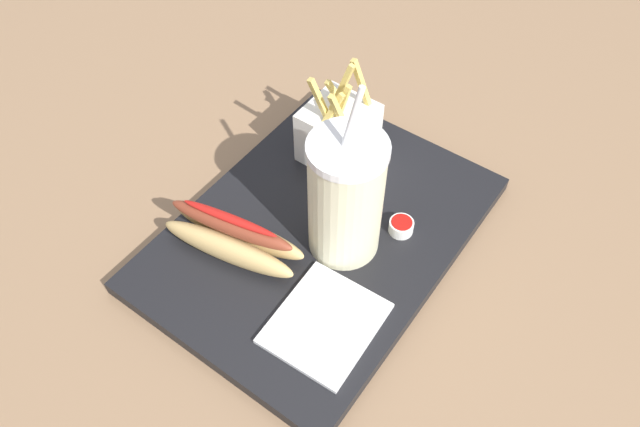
% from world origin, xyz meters
% --- Properties ---
extents(ground_plane, '(2.40, 2.40, 0.02)m').
position_xyz_m(ground_plane, '(0.00, 0.00, -0.01)').
color(ground_plane, '#8C6B4C').
extents(food_tray, '(0.43, 0.32, 0.02)m').
position_xyz_m(food_tray, '(0.00, 0.00, 0.01)').
color(food_tray, black).
rests_on(food_tray, ground_plane).
extents(soda_cup, '(0.09, 0.09, 0.24)m').
position_xyz_m(soda_cup, '(-0.00, -0.04, 0.11)').
color(soda_cup, beige).
rests_on(soda_cup, food_tray).
extents(fries_basket, '(0.09, 0.08, 0.15)m').
position_xyz_m(fries_basket, '(0.12, 0.06, 0.06)').
color(fries_basket, white).
rests_on(fries_basket, food_tray).
extents(hot_dog_1, '(0.09, 0.18, 0.07)m').
position_xyz_m(hot_dog_1, '(-0.09, 0.07, 0.05)').
color(hot_dog_1, tan).
rests_on(hot_dog_1, food_tray).
extents(ketchup_cup_1, '(0.03, 0.03, 0.02)m').
position_xyz_m(ketchup_cup_1, '(0.06, -0.08, 0.03)').
color(ketchup_cup_1, white).
rests_on(ketchup_cup_1, food_tray).
extents(napkin_stack, '(0.13, 0.11, 0.01)m').
position_xyz_m(napkin_stack, '(-0.11, -0.08, 0.02)').
color(napkin_stack, white).
rests_on(napkin_stack, food_tray).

